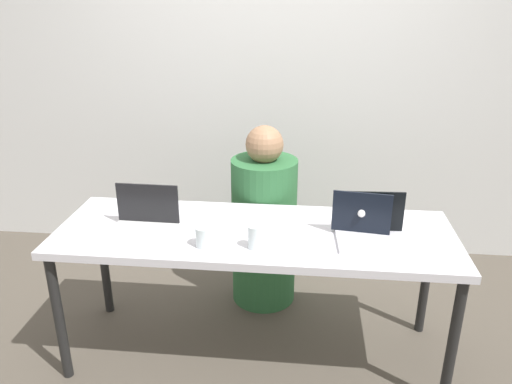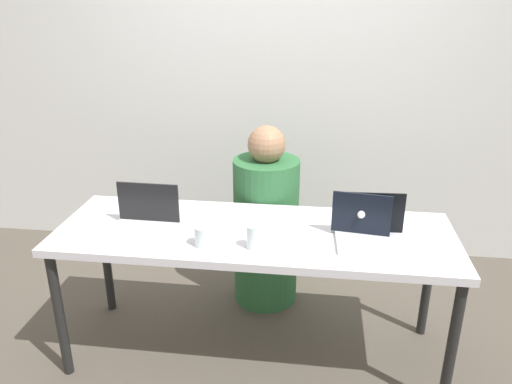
% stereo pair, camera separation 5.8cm
% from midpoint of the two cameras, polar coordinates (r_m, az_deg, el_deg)
% --- Properties ---
extents(ground_plane, '(12.00, 12.00, 0.00)m').
position_cam_midpoint_polar(ground_plane, '(2.90, -0.75, -17.68)').
color(ground_plane, '#4E463D').
extents(back_wall, '(5.16, 0.10, 2.65)m').
position_cam_midpoint_polar(back_wall, '(3.59, 1.64, 13.49)').
color(back_wall, silver).
rests_on(back_wall, ground).
extents(desk, '(1.98, 0.67, 0.74)m').
position_cam_midpoint_polar(desk, '(2.52, -0.82, -5.70)').
color(desk, silver).
rests_on(desk, ground).
extents(person_at_center, '(0.48, 0.48, 1.14)m').
position_cam_midpoint_polar(person_at_center, '(3.08, 0.37, -3.91)').
color(person_at_center, '#2C6337').
rests_on(person_at_center, ground).
extents(laptop_back_right, '(0.31, 0.28, 0.22)m').
position_cam_midpoint_polar(laptop_back_right, '(2.54, 11.27, -3.11)').
color(laptop_back_right, silver).
rests_on(laptop_back_right, desk).
extents(laptop_front_right, '(0.34, 0.27, 0.22)m').
position_cam_midpoint_polar(laptop_front_right, '(2.44, 12.36, -4.40)').
color(laptop_front_right, silver).
rests_on(laptop_front_right, desk).
extents(laptop_front_left, '(0.32, 0.26, 0.22)m').
position_cam_midpoint_polar(laptop_front_left, '(2.54, -13.32, -3.39)').
color(laptop_front_left, silver).
rests_on(laptop_front_left, desk).
extents(water_glass_center, '(0.06, 0.06, 0.11)m').
position_cam_midpoint_polar(water_glass_center, '(2.31, -0.89, -5.33)').
color(water_glass_center, silver).
rests_on(water_glass_center, desk).
extents(water_glass_left, '(0.08, 0.08, 0.10)m').
position_cam_midpoint_polar(water_glass_left, '(2.35, -6.70, -5.23)').
color(water_glass_left, silver).
rests_on(water_glass_left, desk).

